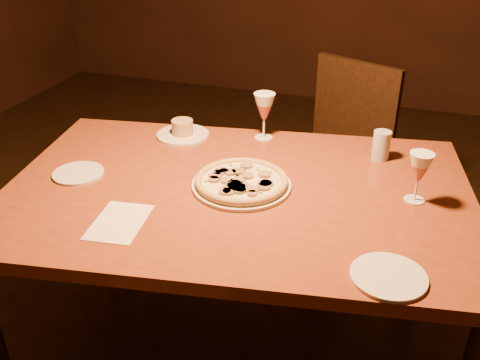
% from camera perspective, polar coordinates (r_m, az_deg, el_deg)
% --- Properties ---
extents(dining_table, '(1.71, 1.25, 0.84)m').
position_cam_1_polar(dining_table, '(1.84, -0.30, -2.89)').
color(dining_table, brown).
rests_on(dining_table, floor).
extents(chair_far, '(0.62, 0.62, 0.97)m').
position_cam_1_polar(chair_far, '(2.80, 10.30, 3.36)').
color(chair_far, black).
rests_on(chair_far, floor).
extents(pizza_plate, '(0.34, 0.34, 0.04)m').
position_cam_1_polar(pizza_plate, '(1.80, 0.16, -0.17)').
color(pizza_plate, silver).
rests_on(pizza_plate, dining_table).
extents(ramekin_saucer, '(0.21, 0.21, 0.07)m').
position_cam_1_polar(ramekin_saucer, '(2.19, -6.14, 5.24)').
color(ramekin_saucer, silver).
rests_on(ramekin_saucer, dining_table).
extents(wine_glass_far, '(0.09, 0.09, 0.19)m').
position_cam_1_polar(wine_glass_far, '(2.13, 2.58, 6.81)').
color(wine_glass_far, '#C45E51').
rests_on(wine_glass_far, dining_table).
extents(wine_glass_right, '(0.08, 0.08, 0.17)m').
position_cam_1_polar(wine_glass_right, '(1.78, 18.48, 0.26)').
color(wine_glass_right, '#C45E51').
rests_on(wine_glass_right, dining_table).
extents(water_tumbler, '(0.07, 0.07, 0.11)m').
position_cam_1_polar(water_tumbler, '(2.04, 14.83, 3.61)').
color(water_tumbler, '#AFB9BF').
rests_on(water_tumbler, dining_table).
extents(side_plate_left, '(0.18, 0.18, 0.01)m').
position_cam_1_polar(side_plate_left, '(1.97, -16.87, 0.69)').
color(side_plate_left, silver).
rests_on(side_plate_left, dining_table).
extents(side_plate_near, '(0.20, 0.20, 0.01)m').
position_cam_1_polar(side_plate_near, '(1.46, 15.56, -9.88)').
color(side_plate_near, silver).
rests_on(side_plate_near, dining_table).
extents(menu_card, '(0.18, 0.24, 0.00)m').
position_cam_1_polar(menu_card, '(1.66, -12.76, -4.39)').
color(menu_card, silver).
rests_on(menu_card, dining_table).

